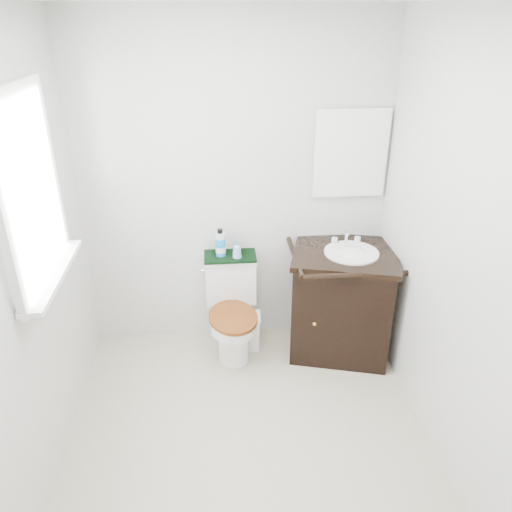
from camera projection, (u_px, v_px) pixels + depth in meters
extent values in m
plane|color=beige|center=(249.00, 443.00, 3.02)|extent=(2.40, 2.40, 0.00)
plane|color=silver|center=(235.00, 190.00, 3.56)|extent=(2.40, 0.00, 2.40)
plane|color=silver|center=(280.00, 464.00, 1.41)|extent=(2.40, 0.00, 2.40)
plane|color=silver|center=(20.00, 278.00, 2.40)|extent=(0.00, 2.40, 2.40)
plane|color=silver|center=(460.00, 259.00, 2.57)|extent=(0.00, 2.40, 2.40)
cube|color=white|center=(28.00, 191.00, 2.47)|extent=(0.02, 0.70, 0.90)
cube|color=silver|center=(351.00, 154.00, 3.49)|extent=(0.50, 0.02, 0.60)
cylinder|color=white|center=(233.00, 340.00, 3.67)|extent=(0.23, 0.23, 0.35)
cube|color=white|center=(232.00, 321.00, 3.89)|extent=(0.23, 0.28, 0.35)
cube|color=white|center=(231.00, 281.00, 3.75)|extent=(0.37, 0.18, 0.34)
cube|color=white|center=(230.00, 259.00, 3.67)|extent=(0.39, 0.20, 0.03)
cylinder|color=white|center=(233.00, 322.00, 3.55)|extent=(0.34, 0.34, 0.08)
cylinder|color=brown|center=(233.00, 317.00, 3.53)|extent=(0.39, 0.39, 0.03)
cube|color=black|center=(341.00, 303.00, 3.71)|extent=(0.82, 0.75, 0.78)
cube|color=black|center=(346.00, 254.00, 3.53)|extent=(0.87, 0.79, 0.04)
cylinder|color=white|center=(351.00, 253.00, 3.50)|extent=(0.38, 0.38, 0.01)
ellipsoid|color=white|center=(351.00, 260.00, 3.52)|extent=(0.33, 0.33, 0.17)
cylinder|color=silver|center=(346.00, 238.00, 3.62)|extent=(0.02, 0.02, 0.10)
cube|color=white|center=(247.00, 333.00, 3.82)|extent=(0.19, 0.15, 0.26)
cube|color=white|center=(247.00, 317.00, 3.76)|extent=(0.21, 0.18, 0.03)
cube|color=black|center=(230.00, 256.00, 3.66)|extent=(0.38, 0.22, 0.02)
cylinder|color=#1A80E0|center=(221.00, 247.00, 3.63)|extent=(0.07, 0.07, 0.13)
cylinder|color=silver|center=(220.00, 236.00, 3.59)|extent=(0.07, 0.07, 0.04)
cylinder|color=black|center=(220.00, 231.00, 3.57)|extent=(0.04, 0.04, 0.03)
cone|color=#8EB9E9|center=(237.00, 252.00, 3.61)|extent=(0.07, 0.07, 0.08)
ellipsoid|color=#176572|center=(337.00, 243.00, 3.64)|extent=(0.06, 0.04, 0.02)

